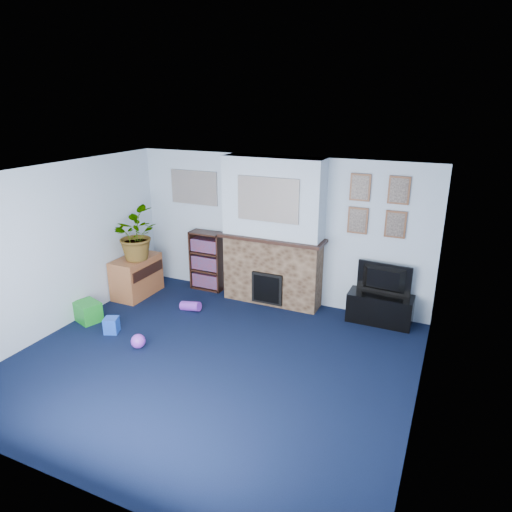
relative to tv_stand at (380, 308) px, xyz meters
The scene contains 26 objects.
floor 2.70m from the tv_stand, 131.11° to the right, with size 5.00×4.50×0.01m, color black.
ceiling 3.46m from the tv_stand, 131.11° to the right, with size 5.00×4.50×0.01m, color white.
wall_back 2.03m from the tv_stand, behind, with size 5.00×0.04×2.40m, color silver.
wall_front 4.73m from the tv_stand, 112.48° to the right, with size 5.00×0.04×2.40m, color silver.
wall_left 4.83m from the tv_stand, 154.58° to the right, with size 0.04×4.50×2.40m, color silver.
wall_right 2.37m from the tv_stand, 70.25° to the right, with size 0.04×4.50×2.40m, color silver.
chimney_breast 2.01m from the tv_stand, behind, with size 1.72×0.50×2.40m.
collage_main 2.37m from the tv_stand, behind, with size 1.00×0.03×0.68m, color gray.
collage_left 3.67m from the tv_stand, behind, with size 0.90×0.03×0.58m, color gray.
portrait_tl 1.85m from the tv_stand, 157.00° to the left, with size 0.30×0.03×0.40m, color brown.
portrait_tr 1.79m from the tv_stand, 68.50° to the left, with size 0.30×0.03×0.40m, color brown.
portrait_bl 1.37m from the tv_stand, 157.00° to the left, with size 0.30×0.03×0.40m, color brown.
portrait_br 1.29m from the tv_stand, 68.50° to the left, with size 0.30×0.03×0.40m, color brown.
tv_stand is the anchor object (origin of this frame).
television 0.46m from the tv_stand, 90.00° to the left, with size 0.81×0.11×0.46m, color black.
bookshelf 3.05m from the tv_stand, behind, with size 0.58×0.28×1.05m.
sideboard 4.07m from the tv_stand, behind, with size 0.48×0.87×0.68m, color #9D5932.
potted_plant 4.12m from the tv_stand, 169.73° to the right, with size 0.77×0.67×0.86m, color #26661E.
mantel_clock 2.08m from the tv_stand, behind, with size 0.10×0.06×0.14m, color gold.
mantel_candle 1.74m from the tv_stand, behind, with size 0.05×0.05×0.16m, color #B2BFC6.
mantel_teddy 2.49m from the tv_stand, behind, with size 0.12×0.12×0.12m, color slate.
mantel_can 1.51m from the tv_stand, behind, with size 0.06×0.06×0.13m, color blue.
green_crate 4.45m from the tv_stand, 156.28° to the right, with size 0.38×0.30×0.30m, color #198C26.
toy_ball 3.57m from the tv_stand, 143.35° to the right, with size 0.20×0.20×0.20m, color purple.
toy_block 3.99m from the tv_stand, 150.91° to the right, with size 0.19×0.19×0.23m, color blue.
toy_tube 2.96m from the tv_stand, 163.71° to the right, with size 0.15×0.15×0.33m, color purple.
Camera 1 is at (2.64, -4.44, 3.22)m, focal length 32.00 mm.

